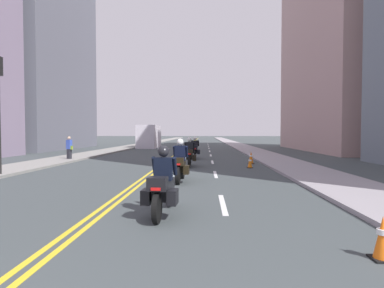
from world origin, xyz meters
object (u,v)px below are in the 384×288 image
(traffic_cone_0, at_px, (251,157))
(motorcycle_2, at_px, (189,155))
(pedestrian_0, at_px, (69,148))
(parked_truck, at_px, (150,138))
(motorcycle_3, at_px, (195,149))
(motorcycle_0, at_px, (163,187))
(motorcycle_1, at_px, (180,165))
(traffic_cone_2, at_px, (383,238))
(traffic_cone_1, at_px, (250,162))

(traffic_cone_0, bearing_deg, motorcycle_2, -152.94)
(pedestrian_0, distance_m, parked_truck, 18.76)
(motorcycle_3, xyz_separation_m, traffic_cone_0, (3.54, -3.54, -0.29))
(motorcycle_3, bearing_deg, motorcycle_2, -90.82)
(motorcycle_0, height_order, pedestrian_0, pedestrian_0)
(traffic_cone_0, bearing_deg, parked_truck, 115.85)
(motorcycle_1, distance_m, parked_truck, 28.18)
(motorcycle_1, bearing_deg, motorcycle_2, 91.11)
(traffic_cone_0, xyz_separation_m, parked_truck, (-9.77, 20.17, 0.90))
(motorcycle_2, bearing_deg, motorcycle_0, -91.48)
(motorcycle_3, height_order, parked_truck, parked_truck)
(motorcycle_0, distance_m, motorcycle_1, 4.97)
(motorcycle_1, height_order, traffic_cone_2, motorcycle_1)
(motorcycle_2, xyz_separation_m, traffic_cone_2, (3.50, -12.82, -0.33))
(traffic_cone_1, bearing_deg, parked_truck, 112.56)
(motorcycle_0, bearing_deg, traffic_cone_1, 74.60)
(traffic_cone_0, xyz_separation_m, traffic_cone_1, (-0.40, -2.40, -0.06))
(motorcycle_3, bearing_deg, motorcycle_1, -90.57)
(motorcycle_3, xyz_separation_m, pedestrian_0, (-8.42, -2.00, 0.18))
(motorcycle_3, distance_m, traffic_cone_0, 5.01)
(motorcycle_1, xyz_separation_m, pedestrian_0, (-8.19, 8.90, 0.19))
(motorcycle_1, bearing_deg, pedestrian_0, 134.69)
(motorcycle_3, distance_m, pedestrian_0, 8.65)
(motorcycle_2, distance_m, pedestrian_0, 8.96)
(motorcycle_1, height_order, traffic_cone_1, motorcycle_1)
(motorcycle_3, relative_size, parked_truck, 0.34)
(motorcycle_2, xyz_separation_m, parked_truck, (-6.10, 22.05, 0.62))
(motorcycle_1, height_order, pedestrian_0, motorcycle_1)
(parked_truck, bearing_deg, traffic_cone_2, -74.62)
(motorcycle_2, bearing_deg, traffic_cone_1, -10.01)
(traffic_cone_2, bearing_deg, parked_truck, 105.38)
(motorcycle_0, bearing_deg, motorcycle_1, 93.37)
(traffic_cone_2, xyz_separation_m, parked_truck, (-9.59, 34.87, 0.95))
(traffic_cone_2, bearing_deg, motorcycle_3, 100.44)
(motorcycle_0, distance_m, traffic_cone_1, 10.49)
(pedestrian_0, bearing_deg, motorcycle_3, 38.98)
(motorcycle_2, height_order, traffic_cone_0, motorcycle_2)
(motorcycle_0, height_order, motorcycle_3, motorcycle_3)
(pedestrian_0, bearing_deg, parked_truck, 108.94)
(traffic_cone_1, xyz_separation_m, parked_truck, (-9.37, 22.57, 0.96))
(traffic_cone_0, relative_size, traffic_cone_1, 1.18)
(traffic_cone_0, relative_size, pedestrian_0, 0.46)
(parked_truck, bearing_deg, motorcycle_3, -69.45)
(motorcycle_0, distance_m, pedestrian_0, 16.10)
(motorcycle_2, height_order, traffic_cone_1, motorcycle_2)
(traffic_cone_1, height_order, traffic_cone_2, traffic_cone_2)
(motorcycle_1, bearing_deg, motorcycle_0, -87.88)
(motorcycle_2, relative_size, parked_truck, 0.33)
(pedestrian_0, height_order, parked_truck, parked_truck)
(motorcycle_0, height_order, motorcycle_1, motorcycle_1)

